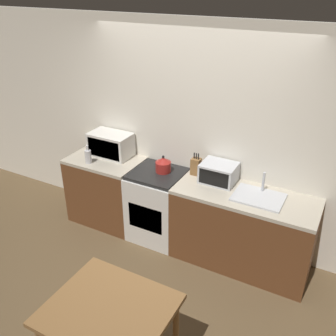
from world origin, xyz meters
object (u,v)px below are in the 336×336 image
dining_table (109,317)px  toaster_oven (219,173)px  microwave (111,145)px  bottle (88,156)px  kettle (163,165)px  stove_range (158,205)px

dining_table → toaster_oven: bearing=87.5°
microwave → bottle: microwave is taller
kettle → bottle: 0.95m
microwave → toaster_oven: microwave is taller
kettle → toaster_oven: (0.66, 0.08, 0.02)m
toaster_oven → kettle: bearing=-173.1°
microwave → dining_table: 2.42m
bottle → toaster_oven: bottle is taller
microwave → dining_table: (1.37, -1.96, -0.37)m
stove_range → kettle: kettle is taller
stove_range → dining_table: (0.62, -1.83, 0.23)m
dining_table → kettle: bearing=106.9°
stove_range → bottle: size_ratio=3.84×
kettle → toaster_oven: bearing=6.9°
stove_range → toaster_oven: (0.71, 0.13, 0.56)m
toaster_oven → dining_table: toaster_oven is taller
bottle → kettle: bearing=14.2°
bottle → dining_table: bearing=-47.8°
kettle → microwave: microwave is taller
stove_range → kettle: (0.05, 0.05, 0.54)m
kettle → bottle: (-0.92, -0.23, 0.00)m
kettle → bottle: bottle is taller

